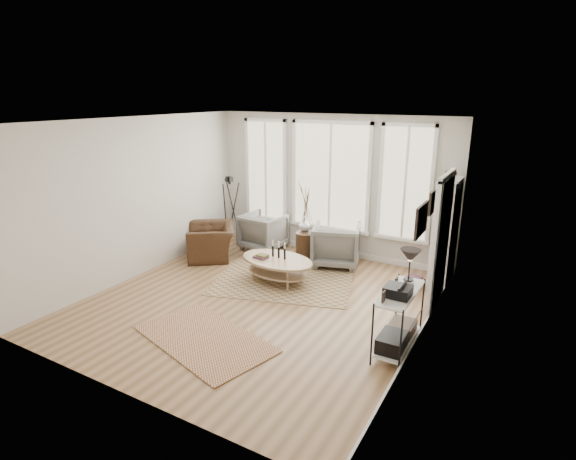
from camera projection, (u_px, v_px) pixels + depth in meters
The scene contains 17 objects.
room at pixel (260, 218), 6.99m from camera, with size 5.50×5.54×2.90m.
bay_window at pixel (330, 179), 9.18m from camera, with size 4.14×0.12×2.24m.
door at pixel (441, 242), 6.81m from camera, with size 0.09×1.06×2.22m.
bookcase at pixel (445, 233), 7.82m from camera, with size 0.31×0.85×2.06m.
low_shelf at pixel (399, 314), 5.88m from camera, with size 0.38×1.08×1.30m.
wall_art at pixel (424, 215), 5.41m from camera, with size 0.04×0.88×0.44m.
rug_main at pixel (284, 280), 8.20m from camera, with size 2.44×1.83×0.01m, color brown.
rug_runner at pixel (204, 339), 6.24m from camera, with size 2.00×1.11×0.01m, color brown.
coffee_table at pixel (277, 264), 8.06m from camera, with size 1.49×1.04×0.64m.
armchair_left at pixel (264, 231), 9.79m from camera, with size 0.84×0.87×0.79m, color slate.
armchair_right at pixel (336, 245), 8.87m from camera, with size 0.89×0.92×0.83m, color slate.
side_table at pixel (306, 223), 8.99m from camera, with size 0.39×0.39×1.65m.
vase at pixel (305, 225), 9.15m from camera, with size 0.23×0.23×0.25m, color silver.
accent_chair at pixel (211, 241), 9.29m from camera, with size 0.92×1.06×0.69m, color #3A2517.
tripod_camera at pixel (231, 213), 10.07m from camera, with size 0.54×0.54×1.53m.
book_stack_near at pixel (413, 282), 7.92m from camera, with size 0.22×0.28×0.18m, color maroon.
book_stack_far at pixel (408, 290), 7.63m from camera, with size 0.18×0.23×0.15m, color maroon.
Camera 1 is at (3.71, -5.63, 3.29)m, focal length 28.00 mm.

